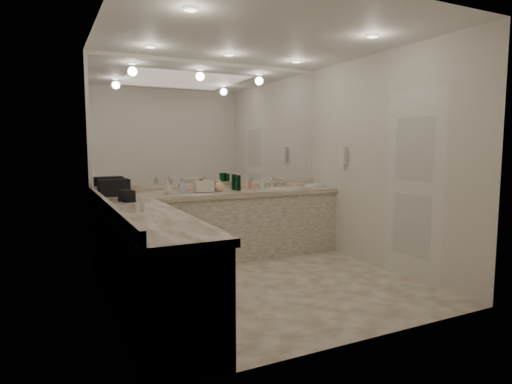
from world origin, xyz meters
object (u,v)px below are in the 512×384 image
cream_cosmetic_case (204,187)px  soap_bottle_c (219,185)px  soap_bottle_a (167,186)px  hand_towel (315,186)px  sink (286,188)px  wall_phone (343,156)px  soap_bottle_b (182,186)px  black_toiletry_bag (114,188)px

cream_cosmetic_case → soap_bottle_c: size_ratio=1.42×
soap_bottle_a → soap_bottle_c: 0.69m
soap_bottle_c → soap_bottle_a: bearing=-180.0°
hand_towel → soap_bottle_a: 2.14m
soap_bottle_c → cream_cosmetic_case: bearing=-175.8°
sink → wall_phone: bearing=-39.6°
soap_bottle_a → soap_bottle_b: bearing=-6.3°
sink → soap_bottle_c: soap_bottle_c is taller
hand_towel → soap_bottle_b: bearing=178.8°
sink → wall_phone: (0.61, -0.50, 0.46)m
black_toiletry_bag → soap_bottle_c: 1.30m
soap_bottle_c → soap_bottle_b: bearing=-177.6°
soap_bottle_a → soap_bottle_c: size_ratio=1.23×
black_toiletry_bag → soap_bottle_a: (0.61, -0.06, 0.00)m
black_toiletry_bag → soap_bottle_a: bearing=-5.2°
soap_bottle_b → cream_cosmetic_case: bearing=0.9°
black_toiletry_bag → soap_bottle_a: 0.62m
wall_phone → hand_towel: 0.64m
hand_towel → soap_bottle_a: (-2.14, 0.06, 0.08)m
cream_cosmetic_case → soap_bottle_a: (-0.47, 0.02, 0.03)m
soap_bottle_a → soap_bottle_b: soap_bottle_a is taller
hand_towel → soap_bottle_c: soap_bottle_c is taller
sink → soap_bottle_a: soap_bottle_a is taller
cream_cosmetic_case → black_toiletry_bag: bearing=178.7°
hand_towel → soap_bottle_b: 1.95m
cream_cosmetic_case → hand_towel: cream_cosmetic_case is taller
wall_phone → soap_bottle_b: wall_phone is taller
soap_bottle_b → soap_bottle_a: bearing=173.7°
sink → cream_cosmetic_case: cream_cosmetic_case is taller
cream_cosmetic_case → soap_bottle_c: (0.22, 0.02, 0.01)m
cream_cosmetic_case → soap_bottle_b: (-0.29, -0.00, 0.03)m
soap_bottle_a → soap_bottle_c: soap_bottle_a is taller
wall_phone → cream_cosmetic_case: 1.92m
soap_bottle_b → hand_towel: bearing=-1.2°
cream_cosmetic_case → hand_towel: size_ratio=0.92×
cream_cosmetic_case → hand_towel: (1.66, -0.04, -0.05)m
black_toiletry_bag → hand_towel: black_toiletry_bag is taller
black_toiletry_bag → cream_cosmetic_case: black_toiletry_bag is taller
wall_phone → soap_bottle_c: 1.72m
soap_bottle_c → sink: bearing=-0.8°
cream_cosmetic_case → soap_bottle_c: soap_bottle_c is taller
soap_bottle_a → soap_bottle_c: bearing=0.0°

